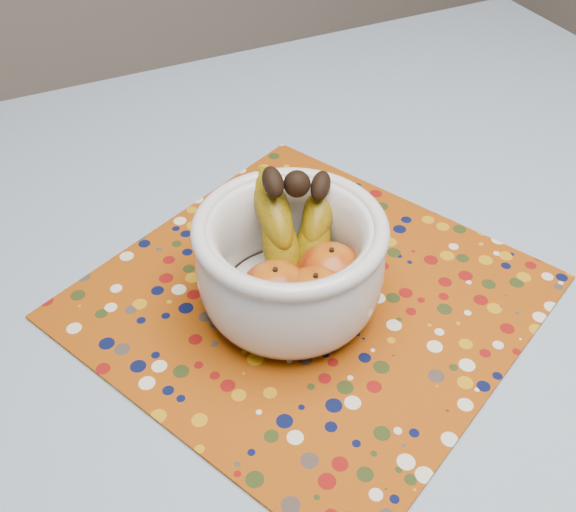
% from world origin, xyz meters
% --- Properties ---
extents(table, '(1.20, 1.20, 0.75)m').
position_xyz_m(table, '(0.00, 0.00, 0.67)').
color(table, brown).
rests_on(table, ground).
extents(tablecloth, '(1.32, 1.32, 0.01)m').
position_xyz_m(tablecloth, '(0.00, 0.00, 0.76)').
color(tablecloth, slate).
rests_on(tablecloth, table).
extents(placemat, '(0.57, 0.57, 0.00)m').
position_xyz_m(placemat, '(-0.08, 0.07, 0.76)').
color(placemat, '#863807').
rests_on(placemat, tablecloth).
extents(fruit_bowl, '(0.22, 0.21, 0.15)m').
position_xyz_m(fruit_bowl, '(-0.10, 0.07, 0.83)').
color(fruit_bowl, silver).
rests_on(fruit_bowl, placemat).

